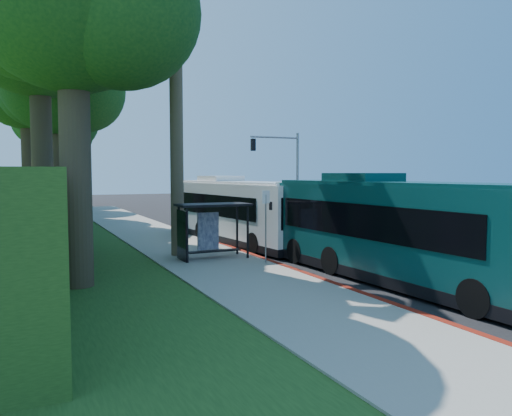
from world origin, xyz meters
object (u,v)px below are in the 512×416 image
teal_bus (399,229)px  bus_shelter (207,220)px  white_bus (236,210)px  pickup (283,221)px

teal_bus → bus_shelter: bearing=121.2°
white_bus → teal_bus: 12.17m
white_bus → teal_bus: size_ratio=0.97×
bus_shelter → pickup: bearing=45.3°
white_bus → pickup: (4.93, 3.55, -1.12)m
bus_shelter → teal_bus: teal_bus is taller
bus_shelter → pickup: 12.09m
white_bus → bus_shelter: bearing=-130.5°
white_bus → teal_bus: teal_bus is taller
teal_bus → pickup: (3.81, 15.67, -1.20)m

